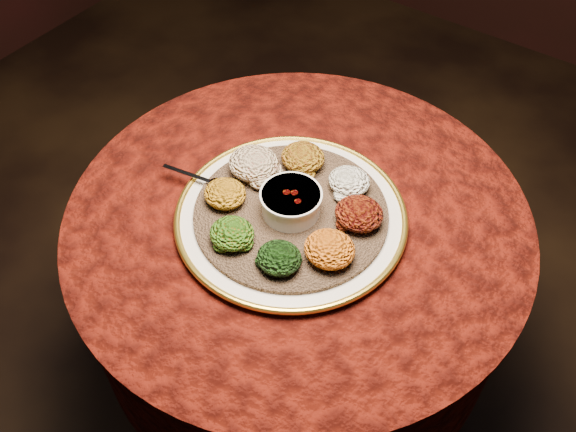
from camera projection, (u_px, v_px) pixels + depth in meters
The scene contains 13 objects.
table at pixel (297, 267), 1.45m from camera, with size 0.96×0.96×0.73m.
platter at pixel (291, 216), 1.29m from camera, with size 0.49×0.49×0.02m.
injera at pixel (291, 213), 1.28m from camera, with size 0.39×0.39×0.01m, color brown.
stew_bowl at pixel (291, 201), 1.26m from camera, with size 0.12×0.12×0.05m.
spoon at pixel (214, 183), 1.32m from camera, with size 0.15×0.05×0.01m.
portion_ayib at pixel (349, 181), 1.31m from camera, with size 0.09×0.08×0.04m, color white.
portion_kitfo at pixel (359, 213), 1.24m from camera, with size 0.10×0.09×0.05m, color black.
portion_tikil at pixel (330, 249), 1.19m from camera, with size 0.10×0.09×0.05m, color #AB600E.
portion_gomen at pixel (279, 258), 1.18m from camera, with size 0.09×0.08×0.04m, color black.
portion_mixveg at pixel (232, 233), 1.21m from camera, with size 0.09×0.08×0.04m, color #8F3B09.
portion_kik at pixel (225, 194), 1.28m from camera, with size 0.09×0.08×0.04m, color #BB7310.
portion_timatim at pixel (254, 163), 1.33m from camera, with size 0.11×0.10×0.05m, color maroon.
portion_shiro at pixel (303, 157), 1.35m from camera, with size 0.09×0.09×0.04m, color #856110.
Camera 1 is at (0.48, -0.72, 1.72)m, focal length 40.00 mm.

